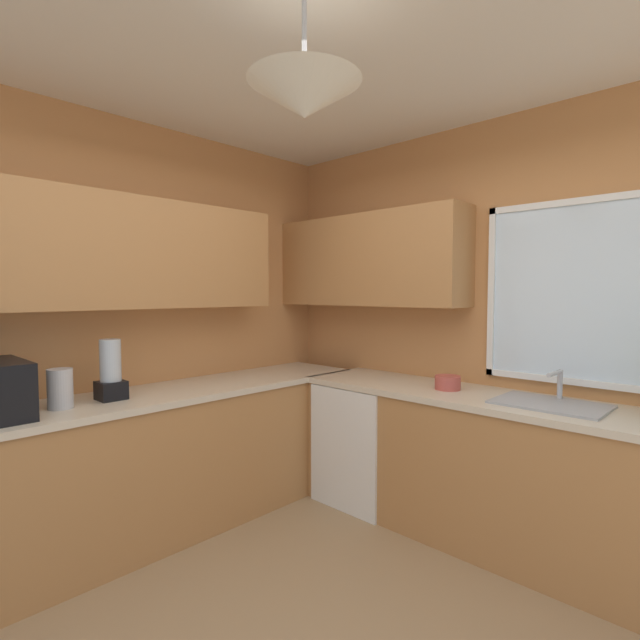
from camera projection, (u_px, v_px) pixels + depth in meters
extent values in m
cube|color=#C6844C|center=(503.00, 322.00, 3.20)|extent=(3.77, 0.06, 2.71)
cube|color=#C6844C|center=(108.00, 323.00, 3.14)|extent=(0.06, 3.78, 2.71)
cube|color=silver|center=(570.00, 292.00, 2.87)|extent=(0.93, 0.02, 1.03)
cube|color=white|center=(573.00, 202.00, 2.83)|extent=(1.01, 0.04, 0.04)
cube|color=white|center=(567.00, 381.00, 2.90)|extent=(1.01, 0.04, 0.04)
cube|color=white|center=(492.00, 292.00, 3.20)|extent=(0.04, 0.04, 1.11)
cube|color=#AD7542|center=(86.00, 251.00, 2.84)|extent=(0.32, 2.56, 0.70)
cube|color=#AD7542|center=(367.00, 261.00, 3.74)|extent=(1.63, 0.32, 0.70)
cylinder|color=#B7B7BC|center=(304.00, 33.00, 1.79)|extent=(0.02, 0.02, 0.35)
cone|color=silver|center=(304.00, 99.00, 1.81)|extent=(0.44, 0.44, 0.14)
cube|color=#AD7542|center=(135.00, 472.00, 2.96)|extent=(0.62, 3.36, 0.88)
cube|color=beige|center=(133.00, 399.00, 2.93)|extent=(0.65, 3.39, 0.04)
cube|color=#AD7542|center=(510.00, 478.00, 2.87)|extent=(2.83, 0.62, 0.88)
cube|color=beige|center=(512.00, 403.00, 2.84)|extent=(2.86, 0.65, 0.04)
cube|color=white|center=(368.00, 441.00, 3.58)|extent=(0.60, 0.60, 0.87)
cylinder|color=#B7B7BC|center=(60.00, 389.00, 2.61)|extent=(0.13, 0.13, 0.22)
cube|color=#9EA0A5|center=(550.00, 405.00, 2.69)|extent=(0.58, 0.40, 0.02)
cylinder|color=#B7B7BC|center=(560.00, 385.00, 2.80)|extent=(0.03, 0.03, 0.18)
cylinder|color=#B7B7BC|center=(555.00, 373.00, 2.72)|extent=(0.02, 0.20, 0.02)
cylinder|color=#B74C42|center=(448.00, 383.00, 3.13)|extent=(0.17, 0.17, 0.09)
cube|color=black|center=(111.00, 390.00, 2.83)|extent=(0.15, 0.15, 0.11)
cylinder|color=#B2BCC6|center=(110.00, 360.00, 2.82)|extent=(0.12, 0.12, 0.25)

